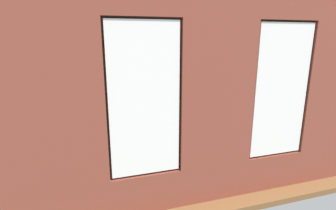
{
  "coord_description": "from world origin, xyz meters",
  "views": [
    {
      "loc": [
        1.77,
        5.87,
        2.46
      ],
      "look_at": [
        0.06,
        0.4,
        0.99
      ],
      "focal_mm": 28.0,
      "sensor_mm": 36.0,
      "label": 1
    }
  ],
  "objects_px": {
    "couch_by_window": "(197,161)",
    "coffee_table": "(160,127)",
    "potted_plant_foreground_right": "(64,107)",
    "media_console": "(46,138)",
    "remote_silver": "(151,124)",
    "potted_plant_near_tv": "(67,137)",
    "candle_jar": "(165,124)",
    "potted_plant_corner_far_left": "(315,139)",
    "tv_flatscreen": "(43,111)",
    "couch_left": "(268,127)",
    "remote_black": "(143,128)",
    "table_plant_small": "(173,118)",
    "papasan_chair": "(110,107)",
    "potted_plant_between_couches": "(261,133)",
    "potted_plant_mid_room_small": "(190,115)",
    "potted_plant_by_left_couch": "(227,110)",
    "cup_ceramic": "(160,123)",
    "potted_plant_corner_near_left": "(220,98)",
    "potted_plant_beside_window_right": "(110,152)"
  },
  "relations": [
    {
      "from": "potted_plant_between_couches",
      "to": "table_plant_small",
      "type": "bearing_deg",
      "value": -57.52
    },
    {
      "from": "couch_by_window",
      "to": "potted_plant_between_couches",
      "type": "height_order",
      "value": "potted_plant_between_couches"
    },
    {
      "from": "table_plant_small",
      "to": "potted_plant_by_left_couch",
      "type": "relative_size",
      "value": 0.28
    },
    {
      "from": "table_plant_small",
      "to": "potted_plant_near_tv",
      "type": "bearing_deg",
      "value": 17.38
    },
    {
      "from": "table_plant_small",
      "to": "potted_plant_mid_room_small",
      "type": "xyz_separation_m",
      "value": [
        -0.71,
        -0.66,
        -0.19
      ]
    },
    {
      "from": "cup_ceramic",
      "to": "potted_plant_mid_room_small",
      "type": "distance_m",
      "value": 1.36
    },
    {
      "from": "remote_black",
      "to": "potted_plant_near_tv",
      "type": "relative_size",
      "value": 0.17
    },
    {
      "from": "candle_jar",
      "to": "potted_plant_near_tv",
      "type": "relative_size",
      "value": 0.1
    },
    {
      "from": "potted_plant_beside_window_right",
      "to": "remote_silver",
      "type": "bearing_deg",
      "value": -120.39
    },
    {
      "from": "candle_jar",
      "to": "potted_plant_corner_far_left",
      "type": "relative_size",
      "value": 0.15
    },
    {
      "from": "tv_flatscreen",
      "to": "potted_plant_between_couches",
      "type": "xyz_separation_m",
      "value": [
        -4.12,
        2.15,
        -0.19
      ]
    },
    {
      "from": "table_plant_small",
      "to": "remote_silver",
      "type": "distance_m",
      "value": 0.58
    },
    {
      "from": "media_console",
      "to": "potted_plant_between_couches",
      "type": "height_order",
      "value": "potted_plant_between_couches"
    },
    {
      "from": "candle_jar",
      "to": "potted_plant_beside_window_right",
      "type": "bearing_deg",
      "value": 50.68
    },
    {
      "from": "papasan_chair",
      "to": "potted_plant_foreground_right",
      "type": "distance_m",
      "value": 1.29
    },
    {
      "from": "table_plant_small",
      "to": "papasan_chair",
      "type": "height_order",
      "value": "papasan_chair"
    },
    {
      "from": "remote_silver",
      "to": "potted_plant_between_couches",
      "type": "bearing_deg",
      "value": 150.79
    },
    {
      "from": "coffee_table",
      "to": "potted_plant_foreground_right",
      "type": "height_order",
      "value": "potted_plant_foreground_right"
    },
    {
      "from": "coffee_table",
      "to": "couch_left",
      "type": "bearing_deg",
      "value": 167.22
    },
    {
      "from": "couch_left",
      "to": "remote_black",
      "type": "relative_size",
      "value": 10.39
    },
    {
      "from": "tv_flatscreen",
      "to": "potted_plant_foreground_right",
      "type": "xyz_separation_m",
      "value": [
        -0.3,
        -1.64,
        -0.35
      ]
    },
    {
      "from": "potted_plant_corner_near_left",
      "to": "remote_silver",
      "type": "bearing_deg",
      "value": 34.93
    },
    {
      "from": "table_plant_small",
      "to": "potted_plant_foreground_right",
      "type": "bearing_deg",
      "value": -36.55
    },
    {
      "from": "media_console",
      "to": "couch_by_window",
      "type": "bearing_deg",
      "value": 141.43
    },
    {
      "from": "candle_jar",
      "to": "remote_black",
      "type": "distance_m",
      "value": 0.53
    },
    {
      "from": "candle_jar",
      "to": "potted_plant_corner_far_left",
      "type": "xyz_separation_m",
      "value": [
        -2.65,
        1.74,
        -0.03
      ]
    },
    {
      "from": "potted_plant_between_couches",
      "to": "potted_plant_by_left_couch",
      "type": "height_order",
      "value": "potted_plant_between_couches"
    },
    {
      "from": "papasan_chair",
      "to": "table_plant_small",
      "type": "bearing_deg",
      "value": 124.61
    },
    {
      "from": "coffee_table",
      "to": "potted_plant_by_left_couch",
      "type": "height_order",
      "value": "potted_plant_by_left_couch"
    },
    {
      "from": "couch_by_window",
      "to": "potted_plant_by_left_couch",
      "type": "distance_m",
      "value": 3.2
    },
    {
      "from": "cup_ceramic",
      "to": "remote_silver",
      "type": "relative_size",
      "value": 0.57
    },
    {
      "from": "candle_jar",
      "to": "table_plant_small",
      "type": "relative_size",
      "value": 0.54
    },
    {
      "from": "potted_plant_beside_window_right",
      "to": "potted_plant_between_couches",
      "type": "xyz_separation_m",
      "value": [
        -2.88,
        -0.15,
        -0.05
      ]
    },
    {
      "from": "tv_flatscreen",
      "to": "potted_plant_corner_far_left",
      "type": "relative_size",
      "value": 1.7
    },
    {
      "from": "candle_jar",
      "to": "potted_plant_between_couches",
      "type": "xyz_separation_m",
      "value": [
        -1.45,
        1.59,
        0.19
      ]
    },
    {
      "from": "tv_flatscreen",
      "to": "potted_plant_corner_far_left",
      "type": "height_order",
      "value": "tv_flatscreen"
    },
    {
      "from": "potted_plant_foreground_right",
      "to": "potted_plant_by_left_couch",
      "type": "height_order",
      "value": "potted_plant_foreground_right"
    },
    {
      "from": "papasan_chair",
      "to": "potted_plant_near_tv",
      "type": "xyz_separation_m",
      "value": [
        1.05,
        2.73,
        0.16
      ]
    },
    {
      "from": "couch_by_window",
      "to": "potted_plant_corner_far_left",
      "type": "relative_size",
      "value": 2.58
    },
    {
      "from": "coffee_table",
      "to": "papasan_chair",
      "type": "relative_size",
      "value": 1.24
    },
    {
      "from": "couch_by_window",
      "to": "coffee_table",
      "type": "relative_size",
      "value": 1.28
    },
    {
      "from": "candle_jar",
      "to": "potted_plant_foreground_right",
      "type": "bearing_deg",
      "value": -43.03
    },
    {
      "from": "couch_by_window",
      "to": "table_plant_small",
      "type": "bearing_deg",
      "value": -95.68
    },
    {
      "from": "remote_silver",
      "to": "potted_plant_near_tv",
      "type": "height_order",
      "value": "potted_plant_near_tv"
    },
    {
      "from": "coffee_table",
      "to": "potted_plant_mid_room_small",
      "type": "distance_m",
      "value": 1.36
    },
    {
      "from": "cup_ceramic",
      "to": "potted_plant_foreground_right",
      "type": "relative_size",
      "value": 0.11
    },
    {
      "from": "media_console",
      "to": "papasan_chair",
      "type": "height_order",
      "value": "papasan_chair"
    },
    {
      "from": "cup_ceramic",
      "to": "potted_plant_corner_far_left",
      "type": "bearing_deg",
      "value": 146.14
    },
    {
      "from": "couch_by_window",
      "to": "tv_flatscreen",
      "type": "xyz_separation_m",
      "value": [
        2.76,
        -2.2,
        0.56
      ]
    },
    {
      "from": "couch_by_window",
      "to": "potted_plant_corner_near_left",
      "type": "distance_m",
      "value": 4.66
    }
  ]
}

